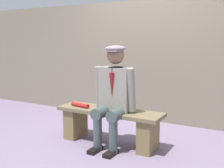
# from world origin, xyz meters

# --- Properties ---
(ground_plane) EXTENTS (30.00, 30.00, 0.00)m
(ground_plane) POSITION_xyz_m (0.00, 0.00, 0.00)
(ground_plane) COLOR slate
(bench) EXTENTS (1.47, 0.42, 0.47)m
(bench) POSITION_xyz_m (0.00, 0.00, 0.30)
(bench) COLOR brown
(bench) RESTS_ON ground
(seated_man) EXTENTS (0.58, 0.58, 1.33)m
(seated_man) POSITION_xyz_m (-0.10, 0.06, 0.73)
(seated_man) COLOR gray
(seated_man) RESTS_ON ground
(rolled_magazine) EXTENTS (0.30, 0.10, 0.06)m
(rolled_magazine) POSITION_xyz_m (0.42, 0.07, 0.50)
(rolled_magazine) COLOR #B21E1E
(rolled_magazine) RESTS_ON bench
(stadium_wall) EXTENTS (12.00, 0.24, 2.08)m
(stadium_wall) POSITION_xyz_m (0.00, -1.43, 1.04)
(stadium_wall) COLOR gray
(stadium_wall) RESTS_ON ground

